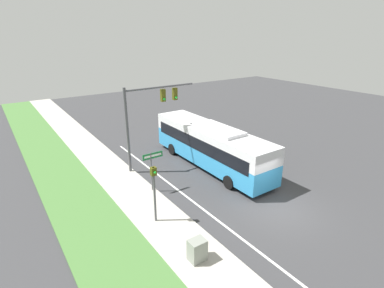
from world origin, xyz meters
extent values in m
plane|color=#38383A|center=(0.00, 0.00, 0.00)|extent=(80.00, 80.00, 0.00)
cube|color=#ADA89E|center=(-6.20, 0.00, 0.06)|extent=(2.80, 80.00, 0.12)
cube|color=#477538|center=(-9.40, 0.00, 0.05)|extent=(3.60, 80.00, 0.10)
cube|color=silver|center=(-3.60, 0.00, 0.00)|extent=(0.14, 30.00, 0.01)
cube|color=#3393D1|center=(0.52, 7.12, 1.10)|extent=(2.56, 11.55, 1.48)
cube|color=silver|center=(0.52, 7.12, 2.45)|extent=(2.56, 11.55, 1.21)
cube|color=black|center=(0.52, 7.12, 2.03)|extent=(2.60, 10.62, 0.92)
cube|color=silver|center=(0.52, 6.25, 3.18)|extent=(1.79, 4.04, 0.24)
cylinder|color=black|center=(-0.72, 10.70, 0.46)|extent=(0.28, 0.93, 0.93)
cylinder|color=black|center=(1.75, 10.70, 0.46)|extent=(0.28, 0.93, 0.93)
cylinder|color=black|center=(-0.72, 3.54, 0.46)|extent=(0.28, 0.93, 0.93)
cylinder|color=black|center=(1.75, 3.54, 0.46)|extent=(0.28, 0.93, 0.93)
cylinder|color=#4C4C51|center=(-5.05, 9.51, 3.13)|extent=(0.20, 0.20, 6.25)
cylinder|color=#4C4C51|center=(-2.29, 9.51, 6.00)|extent=(5.52, 0.14, 0.14)
cube|color=#47470F|center=(-2.11, 9.51, 5.38)|extent=(0.32, 0.28, 0.90)
sphere|color=#1ED838|center=(-2.11, 9.33, 5.13)|extent=(0.18, 0.18, 0.18)
cube|color=#47470F|center=(-1.09, 9.51, 5.38)|extent=(0.32, 0.28, 0.90)
sphere|color=#1ED838|center=(-1.09, 9.33, 5.13)|extent=(0.18, 0.18, 0.18)
cylinder|color=#4C4C51|center=(-6.47, 2.96, 1.65)|extent=(0.12, 0.12, 3.29)
cube|color=#47470F|center=(-6.47, 2.96, 3.07)|extent=(0.28, 0.24, 0.44)
sphere|color=#1ED838|center=(-6.47, 2.81, 3.07)|extent=(0.14, 0.14, 0.14)
cylinder|color=#4C4C51|center=(-5.04, 6.08, 1.36)|extent=(0.08, 0.08, 2.72)
cube|color=#196B33|center=(-4.90, 6.08, 2.48)|extent=(1.39, 0.03, 0.38)
cube|color=white|center=(-4.90, 6.06, 2.48)|extent=(1.18, 0.01, 0.13)
cube|color=gray|center=(-6.37, -0.73, 0.64)|extent=(0.75, 0.60, 1.03)
camera|label=1|loc=(-12.70, -9.44, 9.73)|focal=28.00mm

